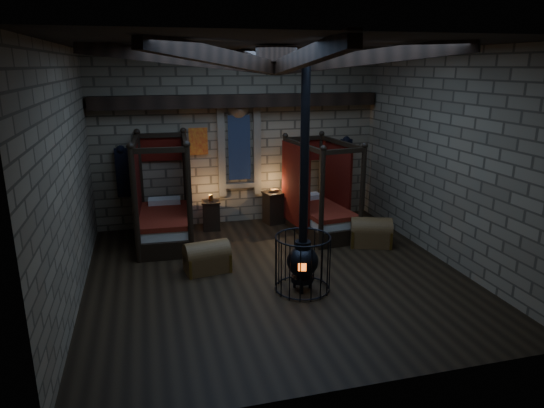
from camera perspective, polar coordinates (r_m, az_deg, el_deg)
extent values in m
cube|color=black|center=(9.37, 0.45, -8.35)|extent=(7.00, 7.00, 0.01)
cube|color=#847054|center=(12.08, -3.93, 7.58)|extent=(7.00, 0.02, 4.20)
cube|color=#847054|center=(5.53, 10.09, -2.88)|extent=(7.00, 0.02, 4.20)
cube|color=#847054|center=(8.51, -22.91, 2.76)|extent=(0.02, 7.00, 4.20)
cube|color=#847054|center=(10.20, 19.90, 5.09)|extent=(0.02, 7.00, 4.20)
cube|color=black|center=(8.54, 0.52, 18.25)|extent=(7.00, 7.00, 0.01)
cube|color=black|center=(11.80, -3.85, 12.02)|extent=(6.86, 0.35, 0.30)
cylinder|color=black|center=(8.54, 0.52, 17.25)|extent=(0.70, 0.70, 0.25)
cube|color=black|center=(12.06, -3.87, 6.61)|extent=(0.55, 0.04, 1.60)
cube|color=maroon|center=(11.89, -8.66, 7.30)|extent=(0.45, 0.03, 0.65)
cube|color=black|center=(11.84, -17.17, 3.52)|extent=(0.30, 0.10, 1.15)
cube|color=black|center=(12.86, 8.65, 5.01)|extent=(0.30, 0.10, 1.15)
cube|color=black|center=(11.22, -12.39, -3.49)|extent=(1.26, 2.27, 0.38)
cube|color=beige|center=(11.13, -12.48, -2.05)|extent=(1.13, 2.09, 0.23)
cube|color=maroon|center=(11.08, -12.53, -1.32)|extent=(1.19, 2.14, 0.11)
cube|color=beige|center=(11.83, -12.54, 0.32)|extent=(0.76, 0.41, 0.15)
cube|color=#550E07|center=(11.85, -12.89, 6.38)|extent=(1.17, 0.12, 0.58)
cylinder|color=black|center=(9.94, -15.80, -0.36)|extent=(0.12, 0.12, 2.34)
cylinder|color=black|center=(11.99, -15.19, 2.45)|extent=(0.12, 0.12, 2.34)
cylinder|color=black|center=(9.91, -9.68, -0.01)|extent=(0.12, 0.12, 2.34)
cylinder|color=black|center=(11.97, -10.12, 2.74)|extent=(0.12, 0.12, 2.34)
cube|color=#550E07|center=(11.26, -15.56, 1.84)|extent=(0.15, 1.59, 2.07)
cube|color=#550E07|center=(11.24, -9.83, 2.16)|extent=(0.15, 1.59, 2.07)
cube|color=black|center=(11.64, 5.67, -2.53)|extent=(1.31, 2.18, 0.36)
cube|color=beige|center=(11.55, 5.71, -1.23)|extent=(1.17, 2.01, 0.22)
cube|color=maroon|center=(11.51, 5.73, -0.57)|extent=(1.24, 2.05, 0.10)
cube|color=beige|center=(12.13, 4.11, 0.83)|extent=(0.73, 0.43, 0.14)
cube|color=#550E07|center=(12.12, 3.67, 6.35)|extent=(1.09, 0.18, 0.55)
cylinder|color=black|center=(10.31, 5.87, 0.32)|extent=(0.11, 0.11, 2.18)
cylinder|color=black|center=(12.05, 1.53, 2.70)|extent=(0.11, 0.11, 2.18)
cylinder|color=black|center=(10.79, 10.55, 0.84)|extent=(0.11, 0.11, 2.18)
cylinder|color=black|center=(12.46, 5.73, 3.07)|extent=(0.11, 0.11, 2.18)
cube|color=#550E07|center=(11.41, 2.77, 2.18)|extent=(0.24, 1.48, 1.93)
cube|color=#550E07|center=(11.87, 7.40, 2.61)|extent=(0.24, 1.48, 1.93)
cube|color=brown|center=(9.56, -7.62, -6.84)|extent=(0.92, 0.64, 0.35)
cylinder|color=brown|center=(9.49, -7.66, -5.86)|extent=(0.92, 0.64, 0.52)
cube|color=olive|center=(9.47, -9.93, -7.17)|extent=(0.13, 0.54, 0.37)
cube|color=olive|center=(9.66, -5.37, -6.52)|extent=(0.13, 0.54, 0.37)
cube|color=brown|center=(11.01, 11.51, -3.85)|extent=(1.03, 0.82, 0.37)
cylinder|color=brown|center=(10.95, 11.56, -2.93)|extent=(1.03, 0.82, 0.55)
cube|color=olive|center=(10.97, 9.35, -3.81)|extent=(0.24, 0.55, 0.39)
cube|color=olive|center=(11.07, 13.64, -3.88)|extent=(0.24, 0.55, 0.39)
cube|color=black|center=(11.87, -7.15, -1.39)|extent=(0.45, 0.43, 0.68)
cube|color=black|center=(11.77, -7.21, 0.28)|extent=(0.49, 0.48, 0.04)
cylinder|color=olive|center=(11.74, -7.23, 0.74)|extent=(0.10, 0.10, 0.16)
cube|color=black|center=(12.25, 0.25, -0.51)|extent=(0.54, 0.52, 0.76)
cube|color=black|center=(12.14, 0.25, 1.31)|extent=(0.59, 0.57, 0.04)
cube|color=brown|center=(12.13, 0.25, 1.61)|extent=(0.22, 0.18, 0.05)
cylinder|color=black|center=(8.73, 3.58, -8.72)|extent=(0.40, 0.40, 0.10)
sphere|color=black|center=(8.60, 3.62, -6.72)|extent=(0.56, 0.56, 0.56)
cylinder|color=black|center=(8.49, 3.65, -4.86)|extent=(0.28, 0.28, 0.14)
cube|color=#FF5914|center=(8.35, 3.58, -7.44)|extent=(0.14, 0.07, 0.14)
cylinder|color=black|center=(8.05, 3.86, 6.02)|extent=(0.15, 0.15, 3.15)
torus|color=black|center=(8.81, 3.56, -9.78)|extent=(0.99, 0.99, 0.03)
torus|color=black|center=(8.43, 3.67, -3.91)|extent=(0.99, 0.99, 0.03)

